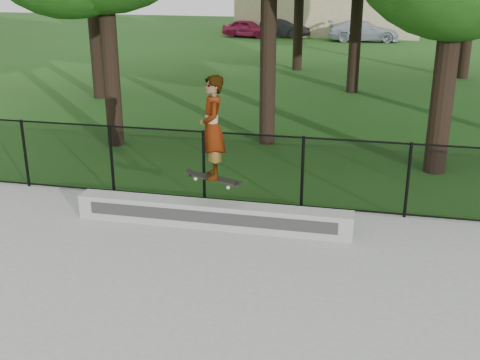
{
  "coord_description": "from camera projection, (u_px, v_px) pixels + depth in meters",
  "views": [
    {
      "loc": [
        1.17,
        -5.2,
        4.7
      ],
      "look_at": [
        -0.88,
        4.2,
        1.2
      ],
      "focal_mm": 45.0,
      "sensor_mm": 36.0,
      "label": 1
    }
  ],
  "objects": [
    {
      "name": "grind_ledge",
      "position": [
        212.0,
        215.0,
        11.13
      ],
      "size": [
        5.16,
        0.4,
        0.46
      ],
      "primitive_type": "cube",
      "color": "#9B9B97",
      "rests_on": "concrete_slab"
    },
    {
      "name": "skater_airborne",
      "position": [
        212.0,
        129.0,
        10.49
      ],
      "size": [
        0.84,
        0.78,
        1.99
      ],
      "color": "black",
      "rests_on": "ground"
    },
    {
      "name": "car_a",
      "position": [
        247.0,
        28.0,
        39.56
      ],
      "size": [
        3.51,
        2.05,
        1.13
      ],
      "primitive_type": "imported",
      "rotation": [
        0.0,
        0.0,
        1.34
      ],
      "color": "#9F1D46",
      "rests_on": "ground"
    },
    {
      "name": "chainlink_fence",
      "position": [
        302.0,
        173.0,
        11.75
      ],
      "size": [
        16.06,
        0.06,
        1.5
      ],
      "color": "black",
      "rests_on": "concrete_slab"
    },
    {
      "name": "car_c",
      "position": [
        363.0,
        31.0,
        37.45
      ],
      "size": [
        4.22,
        2.28,
        1.27
      ],
      "primitive_type": "imported",
      "rotation": [
        0.0,
        0.0,
        1.7
      ],
      "color": "#ACB2C3",
      "rests_on": "ground"
    },
    {
      "name": "distant_building",
      "position": [
        329.0,
        1.0,
        41.16
      ],
      "size": [
        12.4,
        6.4,
        4.3
      ],
      "color": "#C6BA8B",
      "rests_on": "ground"
    },
    {
      "name": "car_b",
      "position": [
        282.0,
        28.0,
        39.63
      ],
      "size": [
        3.51,
        2.25,
        1.19
      ],
      "primitive_type": "imported",
      "rotation": [
        0.0,
        0.0,
        1.24
      ],
      "color": "black",
      "rests_on": "ground"
    }
  ]
}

